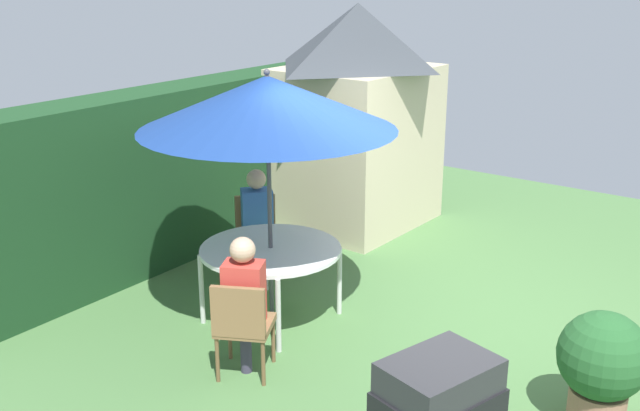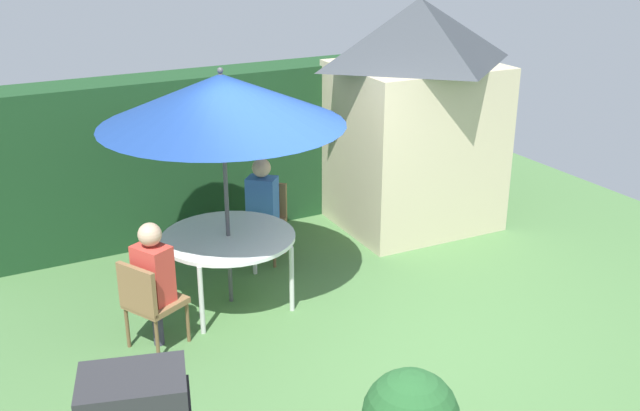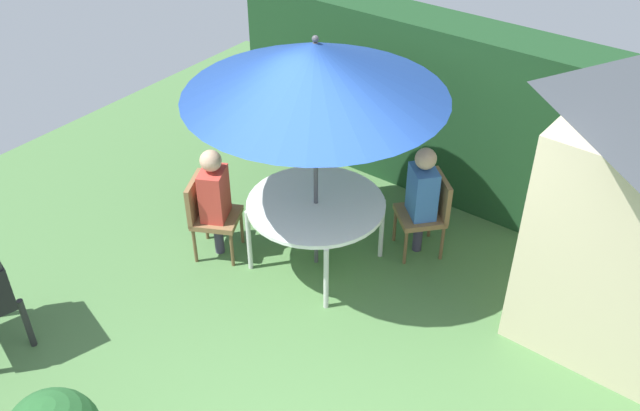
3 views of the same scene
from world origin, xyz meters
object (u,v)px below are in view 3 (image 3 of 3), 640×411
at_px(person_in_red, 214,191).
at_px(patio_umbrella, 315,70).
at_px(chair_far_side, 428,209).
at_px(patio_table, 316,207).
at_px(chair_near_shed, 208,212).
at_px(person_in_blue, 423,189).

bearing_deg(person_in_red, patio_umbrella, 27.42).
bearing_deg(patio_umbrella, chair_far_side, 47.64).
bearing_deg(patio_table, person_in_red, -152.58).
height_order(patio_table, chair_far_side, chair_far_side).
height_order(patio_umbrella, person_in_red, patio_umbrella).
xyz_separation_m(patio_table, person_in_red, (-0.93, -0.48, 0.07)).
height_order(patio_table, chair_near_shed, chair_near_shed).
xyz_separation_m(chair_near_shed, person_in_blue, (1.76, 1.34, 0.26)).
distance_m(patio_umbrella, person_in_blue, 1.80).
height_order(person_in_red, person_in_blue, same).
distance_m(chair_far_side, person_in_blue, 0.28).
distance_m(chair_near_shed, chair_far_side, 2.29).
distance_m(patio_table, person_in_blue, 1.11).
bearing_deg(patio_umbrella, chair_near_shed, -152.58).
bearing_deg(person_in_red, patio_table, 27.42).
height_order(chair_far_side, person_in_red, person_in_red).
relative_size(chair_far_side, person_in_blue, 0.71).
bearing_deg(chair_far_side, patio_umbrella, -132.36).
distance_m(patio_table, chair_far_side, 1.21).
bearing_deg(patio_table, chair_near_shed, -152.58).
distance_m(patio_table, chair_near_shed, 1.15).
relative_size(person_in_red, person_in_blue, 1.00).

